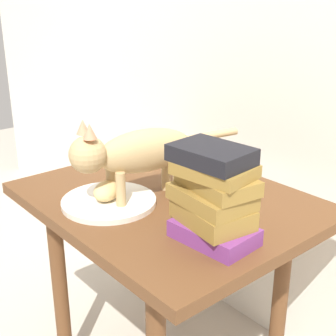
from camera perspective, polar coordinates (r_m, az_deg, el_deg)
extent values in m
cube|color=brown|center=(1.25, 0.00, -4.06)|extent=(0.75, 0.60, 0.03)
cylinder|color=brown|center=(1.46, -12.86, -14.30)|extent=(0.04, 0.04, 0.57)
cylinder|color=brown|center=(1.67, 0.90, -8.91)|extent=(0.04, 0.04, 0.57)
cylinder|color=brown|center=(1.42, 13.31, -15.49)|extent=(0.04, 0.04, 0.57)
cylinder|color=silver|center=(1.21, -7.13, -4.05)|extent=(0.24, 0.24, 0.01)
ellipsoid|color=#E0BC7A|center=(1.19, -7.40, -2.76)|extent=(0.09, 0.10, 0.05)
cylinder|color=tan|center=(1.16, -5.71, -2.87)|extent=(0.02, 0.02, 0.10)
cylinder|color=tan|center=(1.21, -6.89, -1.88)|extent=(0.02, 0.02, 0.10)
cylinder|color=tan|center=(1.22, 1.12, -1.39)|extent=(0.02, 0.02, 0.10)
cylinder|color=tan|center=(1.27, -0.27, -0.51)|extent=(0.02, 0.02, 0.10)
ellipsoid|color=tan|center=(1.19, -2.71, 2.12)|extent=(0.14, 0.27, 0.11)
sphere|color=tan|center=(1.12, -9.65, 1.58)|extent=(0.09, 0.09, 0.09)
cone|color=#DD8460|center=(1.09, -9.43, 4.38)|extent=(0.03, 0.03, 0.03)
cone|color=#DD8460|center=(1.12, -10.24, 4.91)|extent=(0.03, 0.03, 0.03)
cylinder|color=tan|center=(1.28, 5.33, 3.97)|extent=(0.05, 0.16, 0.02)
cube|color=#72337A|center=(1.03, 5.58, -7.79)|extent=(0.18, 0.13, 0.04)
cube|color=olive|center=(1.02, 5.40, -5.56)|extent=(0.18, 0.14, 0.04)
cube|color=olive|center=(1.01, 5.27, -3.46)|extent=(0.18, 0.13, 0.03)
cube|color=olive|center=(1.00, 5.94, -1.64)|extent=(0.19, 0.13, 0.03)
cube|color=olive|center=(0.98, 5.64, -0.22)|extent=(0.17, 0.13, 0.03)
cube|color=black|center=(0.98, 5.27, 1.61)|extent=(0.17, 0.13, 0.04)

